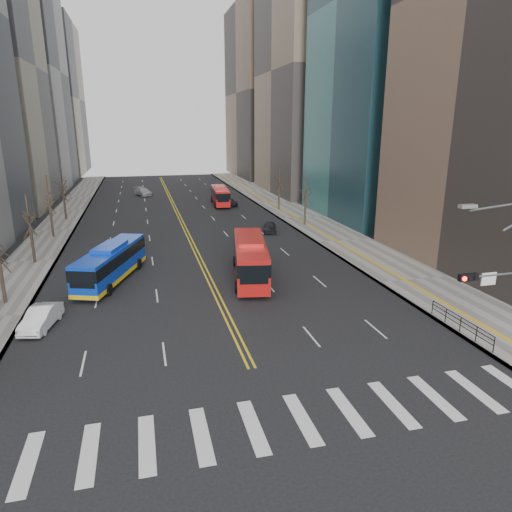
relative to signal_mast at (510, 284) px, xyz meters
The scene contains 16 objects.
ground 14.73m from the signal_mast, behind, with size 220.00×220.00×0.00m, color black.
sidewalk_right 43.43m from the signal_mast, 85.04° to the left, with size 7.00×130.00×0.15m, color slate.
sidewalk_left 52.80m from the signal_mast, 125.14° to the left, with size 5.00×130.00×0.15m, color slate.
crosswalk 14.73m from the signal_mast, behind, with size 26.70×4.00×0.01m.
centerline 54.98m from the signal_mast, 104.56° to the left, with size 0.55×100.00×0.01m.
office_towers 70.52m from the signal_mast, 101.59° to the left, with size 83.00×134.00×58.00m.
signal_mast is the anchor object (origin of this frame).
pedestrian_railing 5.71m from the signal_mast, 82.40° to the left, with size 0.06×6.06×1.02m.
street_trees 38.71m from the signal_mast, 122.76° to the left, with size 35.20×47.20×7.60m.
blue_bus 30.39m from the signal_mast, 136.91° to the left, with size 5.95×11.27×3.26m.
red_bus_near 21.23m from the signal_mast, 118.80° to the left, with size 4.71×11.75×3.63m.
red_bus_far 57.83m from the signal_mast, 95.94° to the left, with size 3.10×10.17×3.21m.
car_white 29.09m from the signal_mast, 155.81° to the left, with size 1.51×4.34×1.43m, color white.
car_dark_mid 35.91m from the signal_mast, 95.52° to the left, with size 1.54×3.84×1.31m, color black.
car_silver 74.17m from the signal_mast, 104.59° to the left, with size 2.11×5.20×1.51m, color gray.
car_dark_far 56.57m from the signal_mast, 94.98° to the left, with size 2.24×4.85×1.35m, color black.
Camera 1 is at (-5.45, -17.26, 13.22)m, focal length 32.00 mm.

